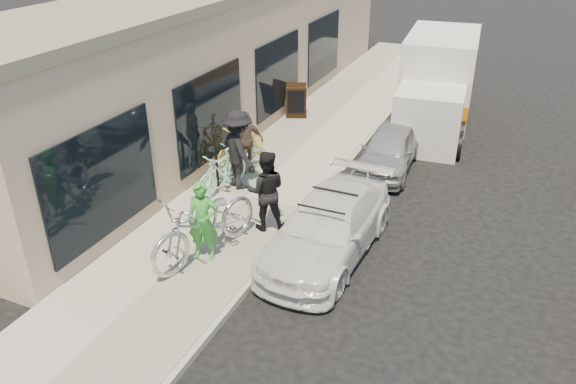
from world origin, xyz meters
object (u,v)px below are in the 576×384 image
(sedan_white, at_px, (328,227))
(bystander_a, at_px, (238,150))
(woman_rider, at_px, (203,221))
(bike_rack, at_px, (227,161))
(moving_truck, at_px, (437,86))
(tandem_bike, at_px, (206,224))
(bystander_b, at_px, (245,142))
(sandwich_board, at_px, (296,101))
(cruiser_bike_a, at_px, (222,171))
(man_standing, at_px, (266,191))
(cruiser_bike_b, at_px, (241,157))
(sedan_silver, at_px, (389,150))
(cruiser_bike_c, at_px, (241,144))

(sedan_white, relative_size, bystander_a, 2.18)
(woman_rider, xyz_separation_m, bystander_a, (-0.81, 2.96, 0.16))
(bike_rack, bearing_deg, moving_truck, 60.45)
(bike_rack, relative_size, tandem_bike, 0.36)
(tandem_bike, distance_m, bystander_b, 3.89)
(sandwich_board, bearing_deg, cruiser_bike_a, -109.18)
(sedan_white, xyz_separation_m, cruiser_bike_a, (-3.12, 1.29, 0.06))
(moving_truck, relative_size, man_standing, 3.26)
(cruiser_bike_a, height_order, cruiser_bike_b, cruiser_bike_a)
(cruiser_bike_b, bearing_deg, sedan_silver, 54.00)
(bike_rack, distance_m, cruiser_bike_a, 0.46)
(man_standing, bearing_deg, woman_rider, 42.26)
(man_standing, relative_size, cruiser_bike_c, 0.93)
(moving_truck, xyz_separation_m, cruiser_bike_b, (-3.73, -5.97, -0.64))
(cruiser_bike_a, bearing_deg, bike_rack, 116.05)
(sedan_silver, bearing_deg, cruiser_bike_b, -152.11)
(sedan_silver, height_order, man_standing, man_standing)
(man_standing, distance_m, bystander_b, 2.88)
(bike_rack, relative_size, cruiser_bike_b, 0.62)
(woman_rider, xyz_separation_m, bystander_b, (-1.09, 3.81, -0.00))
(bystander_a, bearing_deg, cruiser_bike_a, 88.50)
(sedan_white, relative_size, bystander_b, 2.62)
(woman_rider, distance_m, cruiser_bike_b, 3.91)
(cruiser_bike_c, height_order, bystander_a, bystander_a)
(sedan_white, xyz_separation_m, cruiser_bike_c, (-3.44, 2.86, 0.11))
(cruiser_bike_b, bearing_deg, bystander_a, -42.00)
(cruiser_bike_a, bearing_deg, cruiser_bike_c, 112.90)
(sedan_silver, relative_size, bystander_a, 1.68)
(tandem_bike, relative_size, cruiser_bike_a, 1.55)
(sedan_white, bearing_deg, bike_rack, 154.31)
(woman_rider, height_order, cruiser_bike_c, woman_rider)
(sedan_silver, xyz_separation_m, cruiser_bike_b, (-3.31, -1.98, 0.01))
(cruiser_bike_b, height_order, cruiser_bike_c, cruiser_bike_c)
(bystander_b, bearing_deg, man_standing, -98.59)
(bike_rack, xyz_separation_m, woman_rider, (1.19, -3.04, 0.22))
(sandwich_board, bearing_deg, bystander_b, -108.20)
(bike_rack, height_order, cruiser_bike_c, cruiser_bike_c)
(sandwich_board, relative_size, cruiser_bike_b, 0.67)
(sedan_white, xyz_separation_m, tandem_bike, (-2.04, -1.23, 0.25))
(tandem_bike, relative_size, bystander_b, 1.65)
(bystander_a, bearing_deg, sedan_silver, -102.56)
(sedan_white, distance_m, tandem_bike, 2.40)
(cruiser_bike_c, relative_size, bystander_a, 0.98)
(sedan_silver, relative_size, cruiser_bike_c, 1.72)
(man_standing, bearing_deg, cruiser_bike_b, -77.01)
(tandem_bike, xyz_separation_m, woman_rider, (-0.01, -0.08, 0.11))
(sandwich_board, xyz_separation_m, sedan_silver, (3.61, -2.29, -0.14))
(sedan_silver, height_order, cruiser_bike_c, cruiser_bike_c)
(bystander_a, bearing_deg, sandwich_board, -47.96)
(sedan_silver, bearing_deg, bystander_a, -140.26)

